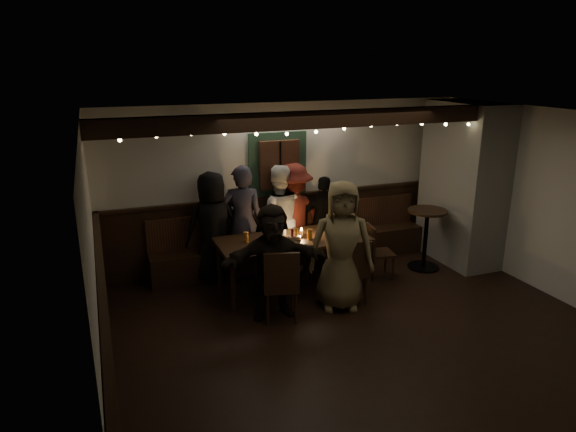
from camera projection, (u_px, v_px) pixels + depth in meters
name	position (u px, v px, depth m)	size (l,w,h in m)	color
room	(380.00, 208.00, 7.75)	(6.02, 5.01, 2.62)	black
dining_table	(293.00, 243.00, 7.35)	(2.16, 0.93, 0.94)	black
chair_near_left	(281.00, 282.00, 6.43)	(0.54, 0.54, 0.98)	black
chair_near_right	(353.00, 268.00, 6.95)	(0.50, 0.50, 0.92)	black
chair_end	(376.00, 248.00, 7.78)	(0.44, 0.44, 0.85)	black
high_top	(426.00, 231.00, 8.12)	(0.61, 0.61, 0.98)	black
person_a	(213.00, 227.00, 7.62)	(0.82, 0.53, 1.67)	black
person_b	(242.00, 222.00, 7.74)	(0.64, 0.42, 1.75)	#302D3D
person_c	(279.00, 219.00, 7.99)	(0.83, 0.64, 1.70)	silver
person_d	(293.00, 217.00, 8.10)	(1.09, 0.63, 1.70)	#541914
person_e	(324.00, 222.00, 8.17)	(0.87, 0.36, 1.48)	black
person_f	(273.00, 261.00, 6.54)	(1.40, 0.45, 1.51)	black
person_g	(341.00, 246.00, 6.73)	(0.86, 0.56, 1.75)	brown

